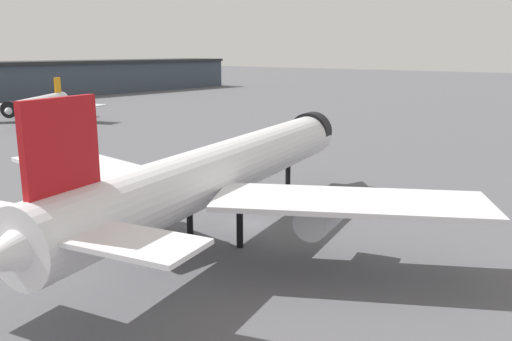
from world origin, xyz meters
The scene contains 4 objects.
ground centered at (0.00, 0.00, 0.00)m, with size 900.00×900.00×0.00m, color #56565B.
airliner_near_gate centered at (-4.34, -0.60, 6.99)m, with size 56.87×51.01×15.87m.
airliner_far_taxiway centered at (28.96, 97.15, 4.95)m, with size 32.86×29.30×11.23m.
traffic_cone_near_nose centered at (-4.18, 32.62, 0.40)m, with size 0.64×0.64×0.80m, color #F2600C.
Camera 1 is at (-42.40, -36.22, 18.72)m, focal length 37.22 mm.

